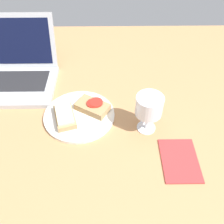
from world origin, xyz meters
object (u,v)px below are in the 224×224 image
object	(u,v)px
sandwich_with_tomato	(93,106)
laptop	(10,73)
sandwich_with_cheese	(65,117)
wine_glass	(149,107)
napkin	(180,160)
plate	(79,115)

from	to	relation	value
sandwich_with_tomato	laptop	world-z (taller)	laptop
sandwich_with_cheese	wine_glass	xyz separation A→B (cm)	(27.77, -3.36, 7.57)
sandwich_with_tomato	napkin	bearing A→B (deg)	-38.21
laptop	napkin	xyz separation A→B (cm)	(60.83, -39.39, -4.15)
plate	wine_glass	bearing A→B (deg)	-13.96
napkin	sandwich_with_cheese	bearing A→B (deg)	155.67
plate	laptop	xyz separation A→B (cm)	(-28.93, 20.47, 3.80)
sandwich_with_cheese	napkin	distance (cm)	40.21
laptop	napkin	bearing A→B (deg)	-32.92
napkin	plate	bearing A→B (deg)	149.33
wine_glass	sandwich_with_cheese	bearing A→B (deg)	173.10
plate	wine_glass	distance (cm)	25.61
plate	laptop	world-z (taller)	laptop
wine_glass	laptop	world-z (taller)	laptop
wine_glass	laptop	bearing A→B (deg)	153.26
plate	sandwich_with_tomato	xyz separation A→B (cm)	(4.78, 2.43, 1.99)
sandwich_with_cheese	laptop	xyz separation A→B (cm)	(-24.25, 22.85, 1.91)
napkin	laptop	bearing A→B (deg)	147.08
laptop	sandwich_with_tomato	bearing A→B (deg)	-28.15
plate	laptop	size ratio (longest dim) A/B	0.69
laptop	sandwich_with_cheese	bearing A→B (deg)	-43.29
plate	napkin	world-z (taller)	plate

